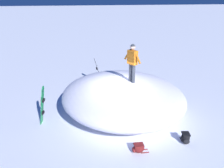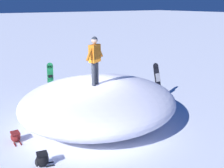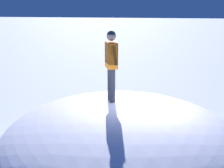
% 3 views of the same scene
% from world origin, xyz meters
% --- Properties ---
extents(ground, '(240.00, 240.00, 0.00)m').
position_xyz_m(ground, '(0.00, 0.00, 0.00)').
color(ground, white).
extents(snow_mound, '(7.09, 6.77, 1.59)m').
position_xyz_m(snow_mound, '(-0.55, 0.36, 0.79)').
color(snow_mound, white).
rests_on(snow_mound, ground).
extents(snowboarder_standing, '(0.94, 0.53, 1.67)m').
position_xyz_m(snowboarder_standing, '(-0.22, 0.68, 2.58)').
color(snowboarder_standing, '#333842').
rests_on(snowboarder_standing, snow_mound).
extents(backpack_near, '(0.33, 0.60, 0.33)m').
position_xyz_m(backpack_near, '(2.53, 0.17, 0.17)').
color(backpack_near, maroon).
rests_on(backpack_near, ground).
extents(backpack_far, '(0.55, 0.38, 0.42)m').
position_xyz_m(backpack_far, '(2.36, 2.05, 0.22)').
color(backpack_far, black).
rests_on(backpack_far, ground).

